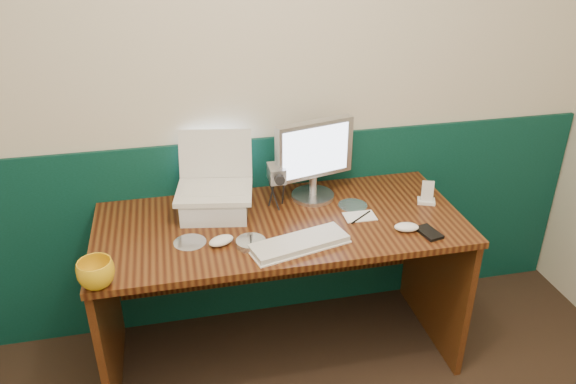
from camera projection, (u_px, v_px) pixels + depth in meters
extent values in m
cube|color=beige|center=(244.00, 87.00, 2.52)|extent=(3.50, 0.04, 2.50)
cube|color=#072F24|center=(249.00, 231.00, 2.85)|extent=(3.48, 0.02, 1.00)
cube|color=#321309|center=(281.00, 291.00, 2.61)|extent=(1.60, 0.70, 0.75)
cube|color=silver|center=(215.00, 204.00, 2.48)|extent=(0.32, 0.29, 0.10)
cube|color=silver|center=(299.00, 244.00, 2.26)|extent=(0.42, 0.23, 0.02)
ellipsoid|color=white|center=(407.00, 227.00, 2.37)|extent=(0.11, 0.08, 0.03)
ellipsoid|color=white|center=(221.00, 241.00, 2.27)|extent=(0.12, 0.10, 0.04)
imported|color=gold|center=(96.00, 274.00, 2.01)|extent=(0.17, 0.17, 0.11)
cylinder|color=silver|center=(251.00, 243.00, 2.26)|extent=(0.12, 0.12, 0.03)
cylinder|color=silver|center=(190.00, 242.00, 2.29)|extent=(0.13, 0.13, 0.00)
cylinder|color=silver|center=(353.00, 205.00, 2.57)|extent=(0.13, 0.13, 0.00)
cylinder|color=black|center=(361.00, 217.00, 2.47)|extent=(0.12, 0.09, 0.01)
cube|color=silver|center=(360.00, 216.00, 2.48)|extent=(0.14, 0.09, 0.00)
cube|color=white|center=(426.00, 201.00, 2.59)|extent=(0.10, 0.08, 0.01)
cube|color=silver|center=(428.00, 191.00, 2.57)|extent=(0.06, 0.05, 0.09)
cube|color=black|center=(429.00, 233.00, 2.35)|extent=(0.09, 0.13, 0.01)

